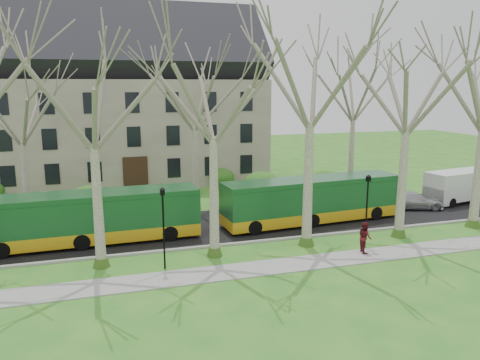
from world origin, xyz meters
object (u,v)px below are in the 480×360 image
(bus_follow, at_px, (312,200))
(pedestrian_b, at_px, (365,237))
(bus_lead, at_px, (92,217))
(van_a, at_px, (459,187))
(sedan, at_px, (413,200))

(bus_follow, relative_size, pedestrian_b, 7.18)
(bus_lead, distance_m, pedestrian_b, 16.29)
(bus_lead, xyz_separation_m, pedestrian_b, (15.02, -6.26, -0.72))
(bus_lead, relative_size, bus_follow, 1.00)
(bus_lead, xyz_separation_m, van_a, (28.71, 1.84, -0.31))
(bus_follow, xyz_separation_m, van_a, (13.98, 1.68, -0.31))
(pedestrian_b, bearing_deg, bus_follow, 10.90)
(bus_follow, height_order, sedan, bus_follow)
(bus_lead, relative_size, van_a, 2.17)
(sedan, xyz_separation_m, van_a, (4.82, 0.65, 0.64))
(bus_lead, height_order, sedan, bus_lead)
(bus_follow, xyz_separation_m, sedan, (9.16, 1.03, -0.95))
(sedan, xyz_separation_m, pedestrian_b, (-8.87, -7.45, 0.24))
(bus_lead, height_order, pedestrian_b, bus_lead)
(van_a, height_order, pedestrian_b, van_a)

